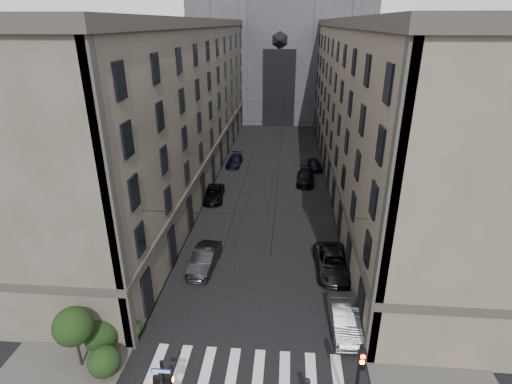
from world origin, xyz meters
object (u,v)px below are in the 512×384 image
(traffic_light_right, at_px, (358,379))
(car_right_midnear, at_px, (333,263))
(gothic_tower, at_px, (282,26))
(car_left_near, at_px, (201,265))
(car_left_far, at_px, (235,161))
(car_right_midfar, at_px, (305,177))
(car_right_near, at_px, (345,318))
(car_right_far, at_px, (315,164))
(car_left_midfar, at_px, (213,194))
(car_left_midnear, at_px, (204,259))

(traffic_light_right, relative_size, car_right_midnear, 0.90)
(gothic_tower, relative_size, car_left_near, 15.45)
(car_left_far, relative_size, car_right_midfar, 0.92)
(traffic_light_right, height_order, car_right_near, traffic_light_right)
(traffic_light_right, xyz_separation_m, car_right_far, (0.16, 37.79, -2.62))
(car_left_far, xyz_separation_m, car_right_midnear, (11.21, -24.99, 0.13))
(traffic_light_right, distance_m, car_left_midfar, 29.30)
(gothic_tower, relative_size, car_left_far, 12.46)
(car_right_near, xyz_separation_m, car_right_far, (-0.28, 30.79, -0.14))
(gothic_tower, bearing_deg, car_right_midnear, -84.35)
(gothic_tower, distance_m, car_right_midfar, 44.08)
(gothic_tower, relative_size, car_right_near, 11.80)
(traffic_light_right, relative_size, car_left_midnear, 1.05)
(traffic_light_right, bearing_deg, car_left_near, 129.02)
(car_left_near, bearing_deg, car_right_far, 67.33)
(car_left_midfar, bearing_deg, traffic_light_right, -70.88)
(car_right_far, bearing_deg, car_right_midnear, -97.17)
(car_left_midnear, bearing_deg, car_right_near, -26.26)
(traffic_light_right, height_order, car_right_midfar, traffic_light_right)
(gothic_tower, xyz_separation_m, car_left_near, (-4.58, -60.48, -17.16))
(gothic_tower, distance_m, car_right_far, 39.61)
(car_left_near, bearing_deg, car_right_midnear, 4.77)
(car_left_far, bearing_deg, car_right_far, -1.44)
(car_left_midfar, distance_m, car_right_near, 23.19)
(car_right_midfar, bearing_deg, gothic_tower, 99.12)
(car_left_midnear, distance_m, car_left_midfar, 13.61)
(car_left_near, bearing_deg, car_left_midnear, 75.39)
(car_right_near, bearing_deg, car_left_midfar, 119.89)
(traffic_light_right, bearing_deg, car_right_near, 86.44)
(car_left_midfar, distance_m, car_left_far, 11.83)
(car_left_midnear, height_order, car_right_near, car_left_midnear)
(car_left_far, bearing_deg, car_right_near, -67.96)
(car_right_midfar, height_order, car_right_far, car_right_midfar)
(car_left_far, bearing_deg, car_left_near, -86.15)
(car_left_midfar, height_order, car_right_midnear, car_right_midnear)
(car_left_midfar, bearing_deg, car_left_near, -88.18)
(car_left_midfar, relative_size, car_left_far, 1.08)
(car_left_midnear, xyz_separation_m, car_right_far, (10.17, 24.58, -0.15))
(car_left_near, height_order, car_right_near, car_right_near)
(traffic_light_right, distance_m, car_right_midnear, 13.73)
(car_left_midfar, relative_size, car_right_far, 1.28)
(car_left_midfar, relative_size, car_right_midnear, 0.87)
(car_left_far, distance_m, car_right_far, 11.10)
(car_right_near, bearing_deg, car_right_midfar, 91.90)
(car_left_midnear, relative_size, car_left_far, 1.06)
(car_left_midnear, bearing_deg, car_left_midfar, 102.01)
(car_left_midfar, bearing_deg, gothic_tower, 77.65)
(traffic_light_right, height_order, car_right_far, traffic_light_right)
(car_left_near, height_order, car_left_midfar, car_left_midfar)
(car_left_midfar, bearing_deg, car_right_midfar, 24.71)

